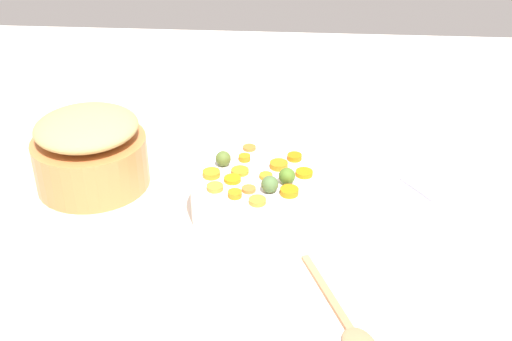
# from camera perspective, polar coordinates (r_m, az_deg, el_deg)

# --- Properties ---
(tabletop) EXTENTS (2.40, 2.40, 0.02)m
(tabletop) POSITION_cam_1_polar(r_m,az_deg,el_deg) (1.26, -1.17, -5.94)
(tabletop) COLOR silver
(tabletop) RESTS_ON ground
(serving_bowl_carrots) EXTENTS (0.26, 0.26, 0.10)m
(serving_bowl_carrots) POSITION_cam_1_polar(r_m,az_deg,el_deg) (1.27, -0.00, -2.29)
(serving_bowl_carrots) COLOR white
(serving_bowl_carrots) RESTS_ON tabletop
(metal_pot) EXTENTS (0.24, 0.24, 0.11)m
(metal_pot) POSITION_cam_1_polar(r_m,az_deg,el_deg) (1.42, -14.37, 0.74)
(metal_pot) COLOR #CE7941
(metal_pot) RESTS_ON tabletop
(stuffing_mound) EXTENTS (0.22, 0.22, 0.06)m
(stuffing_mound) POSITION_cam_1_polar(r_m,az_deg,el_deg) (1.38, -14.82, 3.74)
(stuffing_mound) COLOR tan
(stuffing_mound) RESTS_ON metal_pot
(carrot_slice_0) EXTENTS (0.04, 0.04, 0.01)m
(carrot_slice_0) POSITION_cam_1_polar(r_m,az_deg,el_deg) (1.25, -1.42, -0.06)
(carrot_slice_0) COLOR orange
(carrot_slice_0) RESTS_ON serving_bowl_carrots
(carrot_slice_1) EXTENTS (0.04, 0.04, 0.01)m
(carrot_slice_1) POSITION_cam_1_polar(r_m,az_deg,el_deg) (1.16, 0.13, -2.71)
(carrot_slice_1) COLOR orange
(carrot_slice_1) RESTS_ON serving_bowl_carrots
(carrot_slice_2) EXTENTS (0.03, 0.03, 0.01)m
(carrot_slice_2) POSITION_cam_1_polar(r_m,az_deg,el_deg) (1.18, -1.88, -2.10)
(carrot_slice_2) COLOR orange
(carrot_slice_2) RESTS_ON serving_bowl_carrots
(carrot_slice_3) EXTENTS (0.03, 0.03, 0.01)m
(carrot_slice_3) POSITION_cam_1_polar(r_m,az_deg,el_deg) (1.29, -1.03, 1.14)
(carrot_slice_3) COLOR orange
(carrot_slice_3) RESTS_ON serving_bowl_carrots
(carrot_slice_4) EXTENTS (0.03, 0.03, 0.01)m
(carrot_slice_4) POSITION_cam_1_polar(r_m,az_deg,el_deg) (1.30, 3.43, 1.21)
(carrot_slice_4) COLOR orange
(carrot_slice_4) RESTS_ON serving_bowl_carrots
(carrot_slice_5) EXTENTS (0.05, 0.05, 0.01)m
(carrot_slice_5) POSITION_cam_1_polar(r_m,az_deg,el_deg) (1.24, -3.98, -0.28)
(carrot_slice_5) COLOR orange
(carrot_slice_5) RESTS_ON serving_bowl_carrots
(carrot_slice_6) EXTENTS (0.04, 0.04, 0.01)m
(carrot_slice_6) POSITION_cam_1_polar(r_m,az_deg,el_deg) (1.27, 2.03, 0.50)
(carrot_slice_6) COLOR orange
(carrot_slice_6) RESTS_ON serving_bowl_carrots
(carrot_slice_7) EXTENTS (0.05, 0.05, 0.01)m
(carrot_slice_7) POSITION_cam_1_polar(r_m,az_deg,el_deg) (1.19, 2.97, -1.86)
(carrot_slice_7) COLOR orange
(carrot_slice_7) RESTS_ON serving_bowl_carrots
(carrot_slice_8) EXTENTS (0.05, 0.05, 0.01)m
(carrot_slice_8) POSITION_cam_1_polar(r_m,az_deg,el_deg) (1.22, -2.10, -0.78)
(carrot_slice_8) COLOR orange
(carrot_slice_8) RESTS_ON serving_bowl_carrots
(carrot_slice_9) EXTENTS (0.03, 0.03, 0.01)m
(carrot_slice_9) POSITION_cam_1_polar(r_m,az_deg,el_deg) (1.24, 0.89, -0.49)
(carrot_slice_9) COLOR orange
(carrot_slice_9) RESTS_ON serving_bowl_carrots
(carrot_slice_10) EXTENTS (0.03, 0.03, 0.01)m
(carrot_slice_10) POSITION_cam_1_polar(r_m,az_deg,el_deg) (1.20, -0.63, -1.57)
(carrot_slice_10) COLOR orange
(carrot_slice_10) RESTS_ON serving_bowl_carrots
(carrot_slice_11) EXTENTS (0.04, 0.04, 0.01)m
(carrot_slice_11) POSITION_cam_1_polar(r_m,az_deg,el_deg) (1.33, -0.78, 2.03)
(carrot_slice_11) COLOR orange
(carrot_slice_11) RESTS_ON serving_bowl_carrots
(carrot_slice_12) EXTENTS (0.04, 0.04, 0.01)m
(carrot_slice_12) POSITION_cam_1_polar(r_m,az_deg,el_deg) (1.20, -3.68, -1.59)
(carrot_slice_12) COLOR orange
(carrot_slice_12) RESTS_ON serving_bowl_carrots
(carrot_slice_13) EXTENTS (0.05, 0.05, 0.01)m
(carrot_slice_13) POSITION_cam_1_polar(r_m,az_deg,el_deg) (1.25, 4.29, -0.23)
(carrot_slice_13) COLOR orange
(carrot_slice_13) RESTS_ON serving_bowl_carrots
(brussels_sprout_0) EXTENTS (0.03, 0.03, 0.03)m
(brussels_sprout_0) POSITION_cam_1_polar(r_m,az_deg,el_deg) (1.21, 2.76, -0.49)
(brussels_sprout_0) COLOR #4D7123
(brussels_sprout_0) RESTS_ON serving_bowl_carrots
(brussels_sprout_1) EXTENTS (0.03, 0.03, 0.03)m
(brussels_sprout_1) POSITION_cam_1_polar(r_m,az_deg,el_deg) (1.27, -2.93, 1.06)
(brussels_sprout_1) COLOR #556B2C
(brussels_sprout_1) RESTS_ON serving_bowl_carrots
(brussels_sprout_2) EXTENTS (0.03, 0.03, 0.03)m
(brussels_sprout_2) POSITION_cam_1_polar(r_m,az_deg,el_deg) (1.19, 1.23, -1.13)
(brussels_sprout_2) COLOR #4D6D38
(brussels_sprout_2) RESTS_ON serving_bowl_carrots
(wooden_spoon) EXTENTS (0.13, 0.26, 0.01)m
(wooden_spoon) POSITION_cam_1_polar(r_m,az_deg,el_deg) (1.06, 8.19, -13.50)
(wooden_spoon) COLOR #B47C54
(wooden_spoon) RESTS_ON tabletop
(dish_towel) EXTENTS (0.17, 0.16, 0.01)m
(dish_towel) POSITION_cam_1_polar(r_m,az_deg,el_deg) (1.46, 15.93, -0.93)
(dish_towel) COLOR #A8ABC4
(dish_towel) RESTS_ON tabletop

